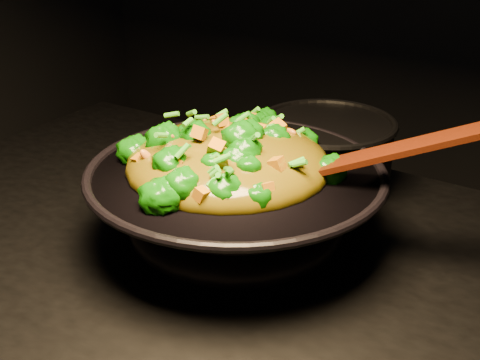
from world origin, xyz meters
The scene contains 4 objects.
wok centered at (-0.03, 0.11, 0.95)m, with size 0.37×0.37×0.10m, color black, non-canonical shape.
stir_fry centered at (-0.04, 0.11, 1.05)m, with size 0.26×0.26×0.09m, color #0F5906, non-canonical shape.
spatula centered at (0.14, 0.16, 1.05)m, with size 0.28×0.04×0.01m, color #381804.
back_pot centered at (-0.01, 0.32, 0.96)m, with size 0.20×0.20×0.12m, color black.
Camera 1 is at (0.40, -0.54, 1.36)m, focal length 50.00 mm.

